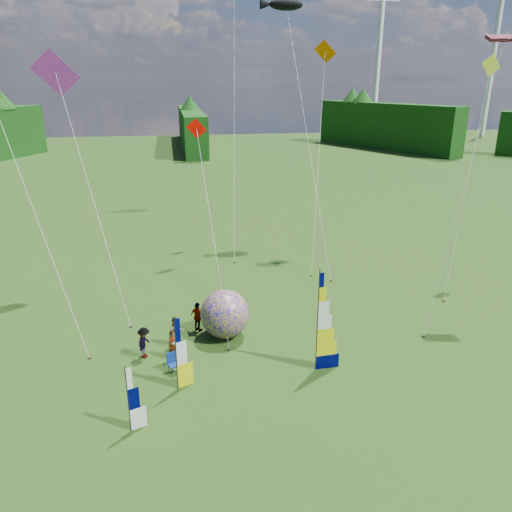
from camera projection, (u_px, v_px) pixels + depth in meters
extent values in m
plane|color=#2C5217|center=(295.00, 407.00, 21.21)|extent=(220.00, 220.00, 0.00)
sphere|color=#0005A2|center=(225.00, 314.00, 26.66)|extent=(3.35, 3.35, 2.63)
imported|color=#66594C|center=(173.00, 345.00, 24.65)|extent=(0.67, 0.61, 1.54)
imported|color=#66594C|center=(176.00, 332.00, 25.78)|extent=(0.81, 0.42, 1.63)
imported|color=#66594C|center=(144.00, 343.00, 24.76)|extent=(0.71, 1.12, 1.63)
imported|color=#66594C|center=(198.00, 317.00, 27.36)|extent=(0.97, 1.01, 1.70)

